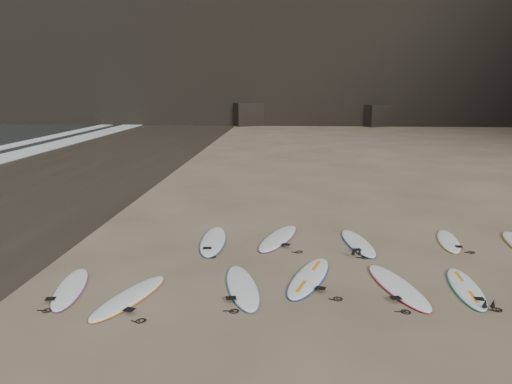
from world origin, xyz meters
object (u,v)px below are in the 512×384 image
surfboard_6 (278,238)px  surfboard_11 (70,288)px  surfboard_3 (398,286)px  surfboard_0 (129,297)px  surfboard_7 (358,243)px  surfboard_5 (213,241)px  surfboard_4 (466,288)px  surfboard_2 (309,277)px  surfboard_8 (449,241)px  surfboard_1 (242,286)px

surfboard_6 → surfboard_11: 5.98m
surfboard_3 → surfboard_11: 7.23m
surfboard_0 → surfboard_7: (5.29, 4.03, 0.00)m
surfboard_3 → surfboard_5: bearing=132.2°
surfboard_4 → surfboard_11: 8.71m
surfboard_11 → surfboard_5: bearing=42.3°
surfboard_6 → surfboard_5: bearing=-150.5°
surfboard_2 → surfboard_3: 1.98m
surfboard_0 → surfboard_2: 4.05m
surfboard_0 → surfboard_6: 5.30m
surfboard_5 → surfboard_2: bearing=-47.2°
surfboard_3 → surfboard_7: surfboard_3 is taller
surfboard_6 → surfboard_2: bearing=-58.3°
surfboard_4 → surfboard_5: size_ratio=0.85×
surfboard_2 → surfboard_7: bearing=78.1°
surfboard_8 → surfboard_2: bearing=-134.8°
surfboard_0 → surfboard_8: 9.06m
surfboard_1 → surfboard_5: size_ratio=0.93×
surfboard_4 → surfboard_1: bearing=-172.9°
surfboard_5 → surfboard_11: 4.42m
surfboard_1 → surfboard_11: surfboard_1 is taller
surfboard_7 → surfboard_4: bearing=-66.7°
surfboard_0 → surfboard_7: surfboard_7 is taller
surfboard_1 → surfboard_11: bearing=171.7°
surfboard_5 → surfboard_11: bearing=-129.3°
surfboard_4 → surfboard_5: surfboard_5 is taller
surfboard_4 → surfboard_8: bearing=83.0°
surfboard_1 → surfboard_5: (-1.14, 3.23, 0.00)m
surfboard_3 → surfboard_5: surfboard_5 is taller
surfboard_3 → surfboard_4: (1.49, 0.03, -0.01)m
surfboard_7 → surfboard_6: bearing=162.8°
surfboard_7 → surfboard_11: (-6.74, -3.65, -0.00)m
surfboard_11 → surfboard_2: bearing=-0.7°
surfboard_0 → surfboard_4: bearing=25.6°
surfboard_3 → surfboard_8: size_ratio=1.22×
surfboard_5 → surfboard_11: (-2.63, -3.55, -0.01)m
surfboard_3 → surfboard_6: bearing=114.0°
surfboard_4 → surfboard_0: bearing=-168.4°
surfboard_0 → surfboard_8: size_ratio=1.14×
surfboard_2 → surfboard_4: surfboard_2 is taller
surfboard_8 → surfboard_6: bearing=-170.8°
surfboard_4 → surfboard_7: 3.62m
surfboard_2 → surfboard_7: size_ratio=1.06×
surfboard_1 → surfboard_8: bearing=20.3°
surfboard_7 → surfboard_8: 2.65m
surfboard_7 → surfboard_11: size_ratio=1.07×
surfboard_2 → surfboard_5: size_ratio=0.97×
surfboard_8 → surfboard_1: bearing=-138.0°
surfboard_2 → surfboard_11: size_ratio=1.13×
surfboard_6 → surfboard_8: size_ratio=1.26×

